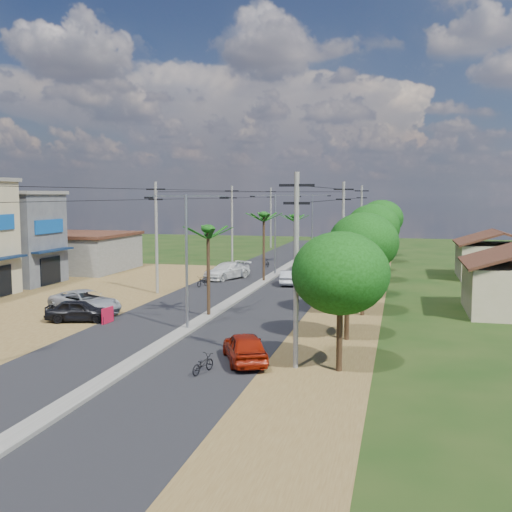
# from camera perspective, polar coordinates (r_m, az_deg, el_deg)

# --- Properties ---
(ground) EXTENTS (160.00, 160.00, 0.00)m
(ground) POSITION_cam_1_polar(r_m,az_deg,el_deg) (35.67, -6.55, -7.10)
(ground) COLOR black
(ground) RESTS_ON ground
(road) EXTENTS (12.00, 110.00, 0.04)m
(road) POSITION_cam_1_polar(r_m,az_deg,el_deg) (49.75, -0.55, -3.34)
(road) COLOR black
(road) RESTS_ON ground
(median) EXTENTS (1.00, 90.00, 0.18)m
(median) POSITION_cam_1_polar(r_m,az_deg,el_deg) (52.61, 0.25, -2.75)
(median) COLOR #605E56
(median) RESTS_ON ground
(dirt_lot_west) EXTENTS (18.00, 46.00, 0.04)m
(dirt_lot_west) POSITION_cam_1_polar(r_m,az_deg,el_deg) (49.45, -19.80, -3.74)
(dirt_lot_west) COLOR brown
(dirt_lot_west) RESTS_ON ground
(dirt_shoulder_east) EXTENTS (5.00, 90.00, 0.03)m
(dirt_shoulder_east) POSITION_cam_1_polar(r_m,az_deg,el_deg) (48.39, 9.27, -3.68)
(dirt_shoulder_east) COLOR brown
(dirt_shoulder_east) RESTS_ON ground
(shophouse_grey) EXTENTS (9.00, 6.40, 8.30)m
(shophouse_grey) POSITION_cam_1_polar(r_m,az_deg,el_deg) (57.85, -22.44, 1.64)
(shophouse_grey) COLOR #43444A
(shophouse_grey) RESTS_ON ground
(low_shed) EXTENTS (10.40, 10.40, 3.95)m
(low_shed) POSITION_cam_1_polar(r_m,az_deg,el_deg) (65.84, -16.54, 0.39)
(low_shed) COLOR #605E56
(low_shed) RESTS_ON ground
(house_east_far) EXTENTS (7.60, 7.50, 4.60)m
(house_east_far) POSITION_cam_1_polar(r_m,az_deg,el_deg) (61.49, 21.97, 0.23)
(house_east_far) COLOR tan
(house_east_far) RESTS_ON ground
(tree_east_a) EXTENTS (4.40, 4.40, 6.37)m
(tree_east_a) POSITION_cam_1_polar(r_m,az_deg,el_deg) (26.94, 8.04, -1.64)
(tree_east_a) COLOR black
(tree_east_a) RESTS_ON ground
(tree_east_b) EXTENTS (4.00, 4.00, 5.83)m
(tree_east_b) POSITION_cam_1_polar(r_m,az_deg,el_deg) (32.94, 8.73, -0.95)
(tree_east_b) COLOR black
(tree_east_b) RESTS_ON ground
(tree_east_c) EXTENTS (4.60, 4.60, 6.83)m
(tree_east_c) POSITION_cam_1_polar(r_m,az_deg,el_deg) (39.78, 10.20, 1.28)
(tree_east_c) COLOR black
(tree_east_c) RESTS_ON ground
(tree_east_d) EXTENTS (4.20, 4.20, 6.13)m
(tree_east_d) POSITION_cam_1_polar(r_m,az_deg,el_deg) (46.81, 10.36, 1.31)
(tree_east_d) COLOR black
(tree_east_d) RESTS_ON ground
(tree_east_e) EXTENTS (4.80, 4.80, 7.14)m
(tree_east_e) POSITION_cam_1_polar(r_m,az_deg,el_deg) (54.72, 11.08, 2.73)
(tree_east_e) COLOR black
(tree_east_e) RESTS_ON ground
(tree_east_f) EXTENTS (3.80, 3.80, 5.52)m
(tree_east_f) POSITION_cam_1_polar(r_m,az_deg,el_deg) (62.79, 11.04, 2.03)
(tree_east_f) COLOR black
(tree_east_f) RESTS_ON ground
(tree_east_g) EXTENTS (5.00, 5.00, 7.38)m
(tree_east_g) POSITION_cam_1_polar(r_m,az_deg,el_deg) (70.68, 11.86, 3.53)
(tree_east_g) COLOR black
(tree_east_g) RESTS_ON ground
(tree_east_h) EXTENTS (4.40, 4.40, 6.52)m
(tree_east_h) POSITION_cam_1_polar(r_m,az_deg,el_deg) (78.70, 11.82, 3.32)
(tree_east_h) COLOR black
(tree_east_h) RESTS_ON ground
(palm_median_near) EXTENTS (2.00, 2.00, 6.15)m
(palm_median_near) POSITION_cam_1_polar(r_m,az_deg,el_deg) (38.62, -4.59, 2.22)
(palm_median_near) COLOR black
(palm_median_near) RESTS_ON ground
(palm_median_mid) EXTENTS (2.00, 2.00, 6.55)m
(palm_median_mid) POSITION_cam_1_polar(r_m,az_deg,el_deg) (54.00, 0.75, 3.66)
(palm_median_mid) COLOR black
(palm_median_mid) RESTS_ON ground
(palm_median_far) EXTENTS (2.00, 2.00, 5.85)m
(palm_median_far) POSITION_cam_1_polar(r_m,az_deg,el_deg) (69.70, 3.71, 3.63)
(palm_median_far) COLOR black
(palm_median_far) RESTS_ON ground
(streetlight_near) EXTENTS (5.10, 0.18, 8.00)m
(streetlight_near) POSITION_cam_1_polar(r_m,az_deg,el_deg) (34.91, -6.64, 0.58)
(streetlight_near) COLOR gray
(streetlight_near) RESTS_ON ground
(streetlight_mid) EXTENTS (5.10, 0.18, 8.00)m
(streetlight_mid) POSITION_cam_1_polar(r_m,az_deg,el_deg) (58.93, 1.84, 2.76)
(streetlight_mid) COLOR gray
(streetlight_mid) RESTS_ON ground
(streetlight_far) EXTENTS (5.10, 0.18, 8.00)m
(streetlight_far) POSITION_cam_1_polar(r_m,az_deg,el_deg) (83.53, 5.38, 3.66)
(streetlight_far) COLOR gray
(streetlight_far) RESTS_ON ground
(utility_pole_w_b) EXTENTS (1.60, 0.24, 9.00)m
(utility_pole_w_b) POSITION_cam_1_polar(r_m,az_deg,el_deg) (48.62, -9.47, 1.99)
(utility_pole_w_b) COLOR #605E56
(utility_pole_w_b) RESTS_ON ground
(utility_pole_w_c) EXTENTS (1.60, 0.24, 9.00)m
(utility_pole_w_c) POSITION_cam_1_polar(r_m,az_deg,el_deg) (69.35, -2.30, 3.21)
(utility_pole_w_c) COLOR #605E56
(utility_pole_w_c) RESTS_ON ground
(utility_pole_w_d) EXTENTS (1.60, 0.24, 9.00)m
(utility_pole_w_d) POSITION_cam_1_polar(r_m,az_deg,el_deg) (89.71, 1.41, 3.82)
(utility_pole_w_d) COLOR #605E56
(utility_pole_w_d) RESTS_ON ground
(utility_pole_e_a) EXTENTS (1.60, 0.24, 9.00)m
(utility_pole_e_a) POSITION_cam_1_polar(r_m,az_deg,el_deg) (27.18, 3.85, -0.96)
(utility_pole_e_a) COLOR #605E56
(utility_pole_e_a) RESTS_ON ground
(utility_pole_e_b) EXTENTS (1.60, 0.24, 9.00)m
(utility_pole_e_b) POSITION_cam_1_polar(r_m,az_deg,el_deg) (48.91, 8.28, 2.03)
(utility_pole_e_b) COLOR #605E56
(utility_pole_e_b) RESTS_ON ground
(utility_pole_e_c) EXTENTS (1.60, 0.24, 9.00)m
(utility_pole_e_c) POSITION_cam_1_polar(r_m,az_deg,el_deg) (70.81, 9.98, 3.18)
(utility_pole_e_c) COLOR #605E56
(utility_pole_e_c) RESTS_ON ground
(car_red_near) EXTENTS (3.34, 4.65, 1.47)m
(car_red_near) POSITION_cam_1_polar(r_m,az_deg,el_deg) (28.74, -1.07, -8.74)
(car_red_near) COLOR maroon
(car_red_near) RESTS_ON ground
(car_silver_mid) EXTENTS (1.92, 4.02, 1.27)m
(car_silver_mid) POSITION_cam_1_polar(r_m,az_deg,el_deg) (53.01, 3.07, -2.10)
(car_silver_mid) COLOR #A5A9AD
(car_silver_mid) RESTS_ON ground
(car_white_far) EXTENTS (4.16, 5.73, 1.54)m
(car_white_far) POSITION_cam_1_polar(r_m,az_deg,el_deg) (56.59, -2.81, -1.45)
(car_white_far) COLOR beige
(car_white_far) RESTS_ON ground
(car_parked_silver) EXTENTS (6.10, 4.58, 1.54)m
(car_parked_silver) POSITION_cam_1_polar(r_m,az_deg,el_deg) (41.86, -15.94, -4.28)
(car_parked_silver) COLOR #A5A9AD
(car_parked_silver) RESTS_ON ground
(car_parked_dark) EXTENTS (4.34, 2.59, 1.38)m
(car_parked_dark) POSITION_cam_1_polar(r_m,az_deg,el_deg) (39.35, -16.52, -5.05)
(car_parked_dark) COLOR black
(car_parked_dark) RESTS_ON ground
(moto_rider_east) EXTENTS (0.96, 1.69, 0.84)m
(moto_rider_east) POSITION_cam_1_polar(r_m,az_deg,el_deg) (27.23, -5.09, -10.28)
(moto_rider_east) COLOR black
(moto_rider_east) RESTS_ON ground
(moto_rider_west_a) EXTENTS (0.97, 1.80, 0.90)m
(moto_rider_west_a) POSITION_cam_1_polar(r_m,az_deg,el_deg) (52.10, -5.09, -2.46)
(moto_rider_west_a) COLOR black
(moto_rider_west_a) RESTS_ON ground
(moto_rider_west_b) EXTENTS (0.74, 1.64, 0.95)m
(moto_rider_west_b) POSITION_cam_1_polar(r_m,az_deg,el_deg) (65.07, 0.98, -0.75)
(moto_rider_west_b) COLOR black
(moto_rider_west_b) RESTS_ON ground
(roadside_sign) EXTENTS (0.19, 1.23, 1.02)m
(roadside_sign) POSITION_cam_1_polar(r_m,az_deg,el_deg) (38.40, -13.95, -5.53)
(roadside_sign) COLOR #A70F2B
(roadside_sign) RESTS_ON ground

